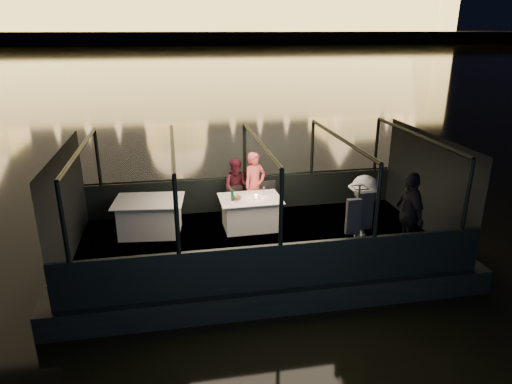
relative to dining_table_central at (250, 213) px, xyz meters
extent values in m
plane|color=black|center=(0.07, 79.22, -0.89)|extent=(500.00, 500.00, 0.00)
cube|color=black|center=(0.07, -0.78, -0.89)|extent=(8.60, 4.40, 1.00)
cube|color=black|center=(0.07, -0.78, -0.41)|extent=(8.00, 4.00, 0.04)
cube|color=black|center=(0.07, 1.22, 0.06)|extent=(8.00, 0.08, 0.90)
cube|color=black|center=(0.07, -2.78, 0.06)|extent=(8.00, 0.08, 0.90)
cube|color=#423D33|center=(0.07, 209.22, 0.11)|extent=(400.00, 140.00, 6.00)
cube|color=silver|center=(0.00, 0.00, 0.00)|extent=(1.47, 1.08, 0.77)
cube|color=silver|center=(-2.35, 0.12, 0.00)|extent=(1.69, 1.30, 0.83)
cube|color=black|center=(-0.29, 0.60, 0.06)|extent=(0.45, 0.45, 0.82)
cube|color=black|center=(0.56, 0.53, 0.06)|extent=(0.47, 0.47, 0.91)
imported|color=#ED565B|center=(0.24, 0.72, 0.36)|extent=(0.71, 0.61, 1.68)
imported|color=#45131E|center=(-0.19, 0.82, 0.36)|extent=(0.81, 0.68, 1.50)
imported|color=white|center=(2.01, -1.89, 0.47)|extent=(1.03, 1.32, 1.79)
imported|color=black|center=(2.99, -1.96, 0.47)|extent=(0.50, 1.10, 1.84)
cylinder|color=#153C20|center=(-0.43, -0.09, 0.53)|extent=(0.09, 0.09, 0.32)
cylinder|color=brown|center=(-0.32, -0.03, 0.42)|extent=(0.21, 0.21, 0.08)
cylinder|color=#FFB83F|center=(0.14, -0.01, 0.42)|extent=(0.08, 0.08, 0.08)
cylinder|color=white|center=(0.38, -0.10, 0.39)|extent=(0.26, 0.26, 0.02)
cylinder|color=silver|center=(-0.25, 0.26, 0.39)|extent=(0.28, 0.28, 0.01)
camera|label=1|loc=(-1.71, -9.95, 4.16)|focal=32.00mm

